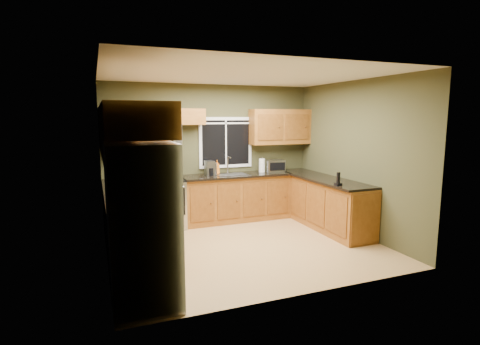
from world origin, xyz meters
TOP-DOWN VIEW (x-y plane):
  - floor at (0.00, 0.00)m, footprint 4.20×4.20m
  - ceiling at (0.00, 0.00)m, footprint 4.20×4.20m
  - back_wall at (0.00, 1.80)m, footprint 4.20×0.00m
  - front_wall at (0.00, -1.80)m, footprint 4.20×0.00m
  - left_wall at (-2.10, 0.00)m, footprint 0.00×3.60m
  - right_wall at (2.10, 0.00)m, footprint 0.00×3.60m
  - window at (0.30, 1.78)m, footprint 1.12×0.03m
  - base_cabinets_left at (-1.80, 0.48)m, footprint 0.60×2.65m
  - countertop_left at (-1.78, 0.48)m, footprint 0.65×2.65m
  - base_cabinets_back at (0.42, 1.50)m, footprint 2.17×0.60m
  - countertop_back at (0.42, 1.48)m, footprint 2.17×0.65m
  - base_cabinets_peninsula at (1.80, 0.54)m, footprint 0.60×2.52m
  - countertop_peninsula at (1.78, 0.55)m, footprint 0.65×2.50m
  - upper_cabinets_left at (-1.94, 0.48)m, footprint 0.33×2.65m
  - upper_cabinets_back_left at (-0.85, 1.64)m, footprint 1.30×0.33m
  - upper_cabinets_back_right at (1.45, 1.64)m, footprint 1.30×0.33m
  - upper_cabinet_over_fridge at (-1.74, -1.30)m, footprint 0.72×0.90m
  - refrigerator at (-1.74, -1.30)m, footprint 0.74×0.90m
  - range at (-1.05, 1.47)m, footprint 0.76×0.69m
  - microwave at (-1.05, 1.61)m, footprint 0.76×0.41m
  - sink at (0.30, 1.49)m, footprint 0.60×0.42m
  - toaster_oven at (1.28, 1.54)m, footprint 0.40×0.32m
  - coffee_maker at (-0.12, 1.53)m, footprint 0.17×0.23m
  - kettle at (-0.05, 1.56)m, footprint 0.16×0.16m
  - paper_towel_roll at (1.00, 1.55)m, footprint 0.12×0.12m
  - soap_bottle_a at (0.06, 1.62)m, footprint 0.14×0.14m
  - soap_bottle_c at (-0.05, 1.56)m, footprint 0.15×0.15m
  - cordless_phone at (1.55, -0.29)m, footprint 0.10×0.10m

SIDE VIEW (x-z plane):
  - floor at x=0.00m, z-range 0.00..0.00m
  - base_cabinets_peninsula at x=1.80m, z-range 0.00..0.90m
  - base_cabinets_left at x=-1.80m, z-range 0.00..0.90m
  - base_cabinets_back at x=0.42m, z-range 0.00..0.90m
  - range at x=-1.05m, z-range 0.00..0.94m
  - refrigerator at x=-1.74m, z-range 0.00..1.80m
  - countertop_left at x=-1.78m, z-range 0.90..0.94m
  - countertop_back at x=0.42m, z-range 0.90..0.94m
  - countertop_peninsula at x=1.78m, z-range 0.90..0.94m
  - sink at x=0.30m, z-range 0.77..1.13m
  - cordless_phone at x=1.55m, z-range 0.90..1.12m
  - soap_bottle_c at x=-0.05m, z-range 0.94..1.09m
  - toaster_oven at x=1.28m, z-range 0.94..1.18m
  - coffee_maker at x=-0.12m, z-range 0.93..1.22m
  - kettle at x=-0.05m, z-range 0.93..1.22m
  - paper_towel_roll at x=1.00m, z-range 0.93..1.23m
  - soap_bottle_a at x=0.06m, z-range 0.94..1.22m
  - back_wall at x=0.00m, z-range -0.75..3.45m
  - front_wall at x=0.00m, z-range -0.75..3.45m
  - left_wall at x=-2.10m, z-range -0.45..3.15m
  - right_wall at x=2.10m, z-range -0.45..3.15m
  - window at x=0.30m, z-range 1.04..2.06m
  - microwave at x=-1.05m, z-range 1.52..1.94m
  - upper_cabinets_left at x=-1.94m, z-range 1.50..2.22m
  - upper_cabinets_back_right at x=1.45m, z-range 1.50..2.22m
  - upper_cabinet_over_fridge at x=-1.74m, z-range 1.84..2.22m
  - upper_cabinets_back_left at x=-0.85m, z-range 1.92..2.22m
  - ceiling at x=0.00m, z-range 2.70..2.70m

